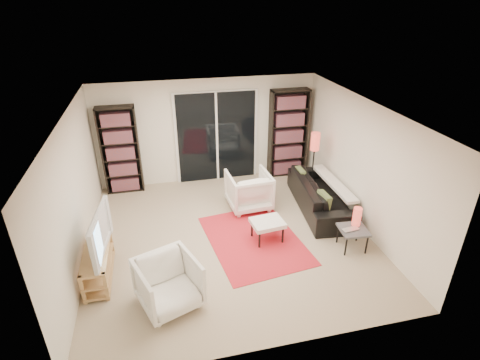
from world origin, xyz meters
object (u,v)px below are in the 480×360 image
(armchair_front, at_px, (169,283))
(bookshelf_left, at_px, (121,150))
(sofa, at_px, (320,194))
(armchair_back, at_px, (249,190))
(ottoman, at_px, (267,224))
(bookshelf_right, at_px, (288,133))
(side_table, at_px, (353,231))
(tv_stand, at_px, (98,264))
(floor_lamp, at_px, (315,148))

(armchair_front, bearing_deg, bookshelf_left, 80.65)
(bookshelf_left, relative_size, sofa, 0.89)
(armchair_back, xyz_separation_m, ottoman, (0.04, -1.22, -0.05))
(bookshelf_right, bearing_deg, side_table, -88.01)
(ottoman, bearing_deg, bookshelf_left, 135.05)
(bookshelf_right, relative_size, tv_stand, 1.78)
(tv_stand, distance_m, floor_lamp, 4.81)
(sofa, height_order, floor_lamp, floor_lamp)
(sofa, relative_size, armchair_back, 2.54)
(sofa, distance_m, side_table, 1.41)
(bookshelf_left, distance_m, ottoman, 3.70)
(side_table, bearing_deg, sofa, 89.27)
(tv_stand, bearing_deg, ottoman, 7.09)
(bookshelf_left, xyz_separation_m, sofa, (3.98, -1.74, -0.66))
(floor_lamp, bearing_deg, sofa, -97.15)
(floor_lamp, bearing_deg, side_table, -92.80)
(bookshelf_left, distance_m, armchair_front, 3.89)
(side_table, bearing_deg, armchair_front, -169.18)
(bookshelf_left, xyz_separation_m, armchair_back, (2.54, -1.36, -0.58))
(bookshelf_right, relative_size, armchair_front, 2.55)
(bookshelf_right, distance_m, side_table, 3.23)
(bookshelf_left, relative_size, tv_stand, 1.65)
(side_table, bearing_deg, floor_lamp, 87.20)
(armchair_front, bearing_deg, ottoman, 12.37)
(sofa, bearing_deg, floor_lamp, -1.14)
(armchair_front, relative_size, side_table, 1.62)
(armchair_back, height_order, side_table, armchair_back)
(armchair_front, height_order, floor_lamp, floor_lamp)
(bookshelf_right, height_order, armchair_front, bookshelf_right)
(bookshelf_left, distance_m, side_table, 5.10)
(sofa, bearing_deg, bookshelf_right, 10.20)
(side_table, bearing_deg, bookshelf_left, 141.48)
(sofa, xyz_separation_m, armchair_back, (-1.43, 0.39, 0.07))
(bookshelf_left, xyz_separation_m, armchair_front, (0.76, -3.76, -0.60))
(armchair_back, relative_size, armchair_front, 1.05)
(armchair_front, xyz_separation_m, ottoman, (1.83, 1.19, -0.03))
(tv_stand, relative_size, sofa, 0.54)
(bookshelf_left, relative_size, floor_lamp, 1.37)
(bookshelf_right, height_order, floor_lamp, bookshelf_right)
(tv_stand, bearing_deg, armchair_back, 29.06)
(tv_stand, height_order, armchair_front, armchair_front)
(bookshelf_left, bearing_deg, floor_lamp, -14.85)
(tv_stand, distance_m, armchair_front, 1.34)
(tv_stand, bearing_deg, bookshelf_left, 84.25)
(ottoman, relative_size, floor_lamp, 0.43)
(bookshelf_left, bearing_deg, bookshelf_right, -0.00)
(bookshelf_left, distance_m, floor_lamp, 4.20)
(ottoman, bearing_deg, armchair_front, -146.94)
(floor_lamp, bearing_deg, tv_stand, -156.92)
(armchair_back, bearing_deg, bookshelf_right, -137.73)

